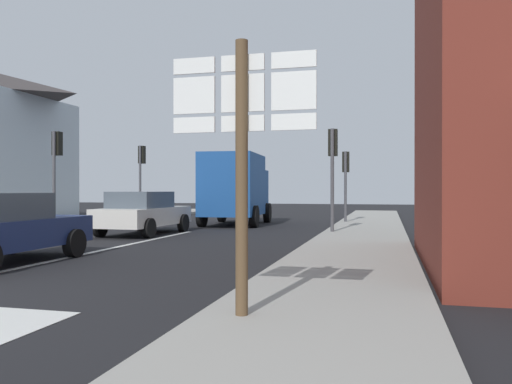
{
  "coord_description": "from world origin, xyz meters",
  "views": [
    {
      "loc": [
        6.99,
        -5.58,
        1.54
      ],
      "look_at": [
        2.44,
        12.27,
        1.45
      ],
      "focal_mm": 36.27,
      "sensor_mm": 36.0,
      "label": 1
    }
  ],
  "objects_px": {
    "sedan_far": "(143,212)",
    "traffic_light_far_right": "(346,171)",
    "delivery_truck": "(236,187)",
    "traffic_light_far_left": "(141,165)",
    "route_sign_post": "(242,148)",
    "traffic_light_near_left": "(56,157)",
    "traffic_light_near_right": "(333,157)"
  },
  "relations": [
    {
      "from": "sedan_far",
      "to": "traffic_light_far_left",
      "type": "height_order",
      "value": "traffic_light_far_left"
    },
    {
      "from": "delivery_truck",
      "to": "traffic_light_far_right",
      "type": "relative_size",
      "value": 1.6
    },
    {
      "from": "delivery_truck",
      "to": "traffic_light_far_left",
      "type": "relative_size",
      "value": 1.36
    },
    {
      "from": "delivery_truck",
      "to": "traffic_light_near_right",
      "type": "relative_size",
      "value": 1.44
    },
    {
      "from": "route_sign_post",
      "to": "traffic_light_near_left",
      "type": "xyz_separation_m",
      "value": [
        -10.62,
        11.58,
        0.77
      ]
    },
    {
      "from": "route_sign_post",
      "to": "traffic_light_near_right",
      "type": "height_order",
      "value": "traffic_light_near_right"
    },
    {
      "from": "sedan_far",
      "to": "route_sign_post",
      "type": "xyz_separation_m",
      "value": [
        6.59,
        -10.73,
        1.24
      ]
    },
    {
      "from": "sedan_far",
      "to": "traffic_light_near_right",
      "type": "bearing_deg",
      "value": 10.55
    },
    {
      "from": "sedan_far",
      "to": "traffic_light_far_right",
      "type": "xyz_separation_m",
      "value": [
        6.38,
        6.76,
        1.62
      ]
    },
    {
      "from": "delivery_truck",
      "to": "traffic_light_near_right",
      "type": "bearing_deg",
      "value": -41.97
    },
    {
      "from": "sedan_far",
      "to": "traffic_light_far_right",
      "type": "distance_m",
      "value": 9.44
    },
    {
      "from": "sedan_far",
      "to": "delivery_truck",
      "type": "distance_m",
      "value": 5.71
    },
    {
      "from": "traffic_light_far_left",
      "to": "sedan_far",
      "type": "bearing_deg",
      "value": -62.81
    },
    {
      "from": "sedan_far",
      "to": "traffic_light_near_right",
      "type": "height_order",
      "value": "traffic_light_near_right"
    },
    {
      "from": "traffic_light_far_left",
      "to": "traffic_light_near_left",
      "type": "bearing_deg",
      "value": -90.0
    },
    {
      "from": "traffic_light_far_left",
      "to": "traffic_light_near_left",
      "type": "relative_size",
      "value": 1.01
    },
    {
      "from": "route_sign_post",
      "to": "traffic_light_far_right",
      "type": "bearing_deg",
      "value": 90.7
    },
    {
      "from": "delivery_truck",
      "to": "traffic_light_near_left",
      "type": "distance_m",
      "value": 7.41
    },
    {
      "from": "traffic_light_near_right",
      "to": "sedan_far",
      "type": "bearing_deg",
      "value": -169.45
    },
    {
      "from": "route_sign_post",
      "to": "traffic_light_near_right",
      "type": "relative_size",
      "value": 0.9
    },
    {
      "from": "route_sign_post",
      "to": "traffic_light_far_right",
      "type": "distance_m",
      "value": 17.5
    },
    {
      "from": "delivery_truck",
      "to": "traffic_light_near_right",
      "type": "xyz_separation_m",
      "value": [
        4.65,
        -4.18,
        1.0
      ]
    },
    {
      "from": "delivery_truck",
      "to": "traffic_light_far_left",
      "type": "height_order",
      "value": "traffic_light_far_left"
    },
    {
      "from": "sedan_far",
      "to": "traffic_light_far_left",
      "type": "xyz_separation_m",
      "value": [
        -4.03,
        7.84,
        2.04
      ]
    },
    {
      "from": "sedan_far",
      "to": "traffic_light_near_right",
      "type": "relative_size",
      "value": 1.19
    },
    {
      "from": "traffic_light_near_right",
      "to": "traffic_light_far_right",
      "type": "xyz_separation_m",
      "value": [
        -0.0,
        5.57,
        -0.27
      ]
    },
    {
      "from": "traffic_light_far_left",
      "to": "traffic_light_far_right",
      "type": "bearing_deg",
      "value": -5.94
    },
    {
      "from": "traffic_light_far_left",
      "to": "traffic_light_near_left",
      "type": "xyz_separation_m",
      "value": [
        0.0,
        -7.0,
        -0.03
      ]
    },
    {
      "from": "traffic_light_far_right",
      "to": "traffic_light_near_left",
      "type": "bearing_deg",
      "value": -150.4
    },
    {
      "from": "delivery_truck",
      "to": "traffic_light_far_left",
      "type": "xyz_separation_m",
      "value": [
        -5.76,
        2.47,
        1.15
      ]
    },
    {
      "from": "delivery_truck",
      "to": "traffic_light_near_right",
      "type": "height_order",
      "value": "traffic_light_near_right"
    },
    {
      "from": "sedan_far",
      "to": "route_sign_post",
      "type": "bearing_deg",
      "value": -58.43
    }
  ]
}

